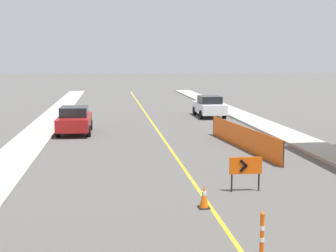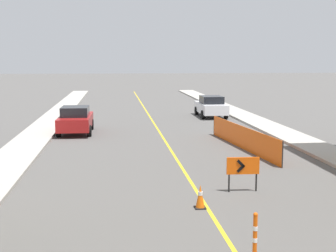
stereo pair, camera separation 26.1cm
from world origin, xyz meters
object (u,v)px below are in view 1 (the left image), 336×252
(traffic_cone_third, at_px, (204,197))
(delineator_post_rear, at_px, (262,240))
(parked_car_curb_near, at_px, (75,120))
(parked_car_curb_mid, at_px, (209,106))
(arrow_barricade_primary, at_px, (246,167))

(traffic_cone_third, distance_m, delineator_post_rear, 3.73)
(traffic_cone_third, distance_m, parked_car_curb_near, 15.38)
(parked_car_curb_near, relative_size, parked_car_curb_mid, 1.00)
(traffic_cone_third, distance_m, parked_car_curb_mid, 22.04)
(delineator_post_rear, relative_size, arrow_barricade_primary, 0.94)
(parked_car_curb_mid, bearing_deg, delineator_post_rear, -100.03)
(delineator_post_rear, relative_size, parked_car_curb_mid, 0.25)
(traffic_cone_third, relative_size, arrow_barricade_primary, 0.61)
(arrow_barricade_primary, bearing_deg, traffic_cone_third, -135.20)
(arrow_barricade_primary, height_order, parked_car_curb_near, parked_car_curb_near)
(traffic_cone_third, relative_size, delineator_post_rear, 0.64)
(arrow_barricade_primary, bearing_deg, parked_car_curb_mid, 83.66)
(parked_car_curb_near, bearing_deg, traffic_cone_third, -71.17)
(delineator_post_rear, height_order, arrow_barricade_primary, arrow_barricade_primary)
(parked_car_curb_mid, bearing_deg, traffic_cone_third, -102.95)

